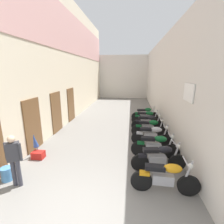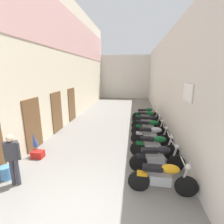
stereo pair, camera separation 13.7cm
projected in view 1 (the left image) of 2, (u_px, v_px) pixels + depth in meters
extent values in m
plane|color=slate|center=(113.00, 125.00, 10.25)|extent=(34.11, 34.11, 0.00)
cube|color=beige|center=(72.00, 61.00, 11.59)|extent=(0.40, 18.11, 7.99)
cube|color=brown|center=(33.00, 125.00, 6.81)|extent=(0.06, 1.10, 2.20)
cube|color=brown|center=(56.00, 112.00, 8.93)|extent=(0.06, 1.10, 2.20)
cube|color=brown|center=(71.00, 105.00, 11.05)|extent=(0.06, 1.10, 2.20)
cube|color=#DBA39E|center=(73.00, 35.00, 11.14)|extent=(0.04, 18.11, 2.56)
cube|color=beige|center=(163.00, 80.00, 11.15)|extent=(0.40, 18.11, 5.43)
cube|color=white|center=(189.00, 92.00, 5.37)|extent=(0.04, 0.90, 0.60)
cube|color=beige|center=(124.00, 77.00, 21.23)|extent=(9.01, 2.00, 5.29)
cylinder|color=black|center=(189.00, 186.00, 4.34)|extent=(0.60, 0.10, 0.60)
cylinder|color=black|center=(141.00, 181.00, 4.53)|extent=(0.60, 0.10, 0.60)
cube|color=#9E9EA3|center=(163.00, 179.00, 4.41)|extent=(0.57, 0.22, 0.28)
ellipsoid|color=orange|center=(173.00, 168.00, 4.29)|extent=(0.49, 0.28, 0.24)
cube|color=black|center=(155.00, 167.00, 4.37)|extent=(0.53, 0.24, 0.12)
cylinder|color=#9E9EA3|center=(187.00, 174.00, 4.26)|extent=(0.25, 0.07, 0.77)
cylinder|color=#9E9EA3|center=(186.00, 162.00, 4.19)|extent=(0.06, 0.58, 0.04)
sphere|color=silver|center=(190.00, 166.00, 4.20)|extent=(0.14, 0.14, 0.14)
cube|color=orange|center=(145.00, 173.00, 4.46)|extent=(0.29, 0.15, 0.10)
cylinder|color=black|center=(177.00, 163.00, 5.45)|extent=(0.61, 0.15, 0.60)
cylinder|color=black|center=(140.00, 163.00, 5.45)|extent=(0.61, 0.15, 0.60)
cube|color=#9E9EA3|center=(157.00, 159.00, 5.42)|extent=(0.58, 0.27, 0.28)
ellipsoid|color=black|center=(165.00, 150.00, 5.33)|extent=(0.51, 0.32, 0.24)
cube|color=black|center=(151.00, 150.00, 5.34)|extent=(0.54, 0.28, 0.12)
cylinder|color=#9E9EA3|center=(176.00, 153.00, 5.36)|extent=(0.25, 0.09, 0.77)
cylinder|color=#9E9EA3|center=(175.00, 143.00, 5.28)|extent=(0.10, 0.58, 0.04)
sphere|color=silver|center=(178.00, 146.00, 5.30)|extent=(0.14, 0.14, 0.14)
cube|color=black|center=(143.00, 156.00, 5.38)|extent=(0.29, 0.17, 0.10)
cylinder|color=black|center=(171.00, 151.00, 6.22)|extent=(0.60, 0.11, 0.60)
cylinder|color=black|center=(139.00, 149.00, 6.43)|extent=(0.60, 0.11, 0.60)
cube|color=#9E9EA3|center=(154.00, 147.00, 6.31)|extent=(0.57, 0.23, 0.28)
ellipsoid|color=#0F5123|center=(160.00, 139.00, 6.18)|extent=(0.49, 0.29, 0.24)
cube|color=black|center=(148.00, 139.00, 6.26)|extent=(0.53, 0.25, 0.12)
cylinder|color=#9E9EA3|center=(170.00, 143.00, 6.15)|extent=(0.25, 0.07, 0.77)
cylinder|color=#9E9EA3|center=(169.00, 134.00, 6.07)|extent=(0.07, 0.58, 0.04)
sphere|color=silver|center=(172.00, 137.00, 6.08)|extent=(0.14, 0.14, 0.14)
cube|color=#0F5123|center=(141.00, 143.00, 6.36)|extent=(0.29, 0.16, 0.10)
cylinder|color=black|center=(166.00, 140.00, 7.20)|extent=(0.61, 0.14, 0.60)
cylinder|color=black|center=(138.00, 138.00, 7.47)|extent=(0.61, 0.14, 0.60)
cube|color=#9E9EA3|center=(151.00, 137.00, 7.32)|extent=(0.58, 0.26, 0.28)
ellipsoid|color=#B7B7BC|center=(156.00, 130.00, 7.18)|extent=(0.50, 0.31, 0.24)
cube|color=black|center=(146.00, 129.00, 7.29)|extent=(0.54, 0.27, 0.12)
cylinder|color=#9E9EA3|center=(165.00, 133.00, 7.13)|extent=(0.25, 0.08, 0.77)
cylinder|color=#9E9EA3|center=(164.00, 125.00, 7.06)|extent=(0.09, 0.58, 0.04)
sphere|color=silver|center=(167.00, 128.00, 7.06)|extent=(0.14, 0.14, 0.14)
cube|color=#B7B7BC|center=(140.00, 133.00, 7.39)|extent=(0.29, 0.17, 0.10)
cylinder|color=black|center=(162.00, 132.00, 8.22)|extent=(0.60, 0.11, 0.60)
cylinder|color=black|center=(137.00, 130.00, 8.43)|extent=(0.60, 0.11, 0.60)
cube|color=#9E9EA3|center=(148.00, 129.00, 8.30)|extent=(0.57, 0.23, 0.28)
ellipsoid|color=#0F5123|center=(153.00, 123.00, 8.18)|extent=(0.49, 0.29, 0.24)
cube|color=black|center=(144.00, 122.00, 8.26)|extent=(0.53, 0.25, 0.12)
cylinder|color=#9E9EA3|center=(161.00, 125.00, 8.15)|extent=(0.25, 0.07, 0.77)
cylinder|color=#9E9EA3|center=(160.00, 119.00, 8.07)|extent=(0.07, 0.58, 0.04)
sphere|color=silver|center=(162.00, 121.00, 8.08)|extent=(0.14, 0.14, 0.14)
cube|color=#0F5123|center=(139.00, 126.00, 8.35)|extent=(0.29, 0.15, 0.10)
cylinder|color=black|center=(159.00, 126.00, 9.13)|extent=(0.60, 0.09, 0.60)
cylinder|color=black|center=(137.00, 125.00, 9.25)|extent=(0.60, 0.09, 0.60)
cube|color=#9E9EA3|center=(147.00, 124.00, 9.17)|extent=(0.56, 0.21, 0.28)
ellipsoid|color=black|center=(151.00, 118.00, 9.06)|extent=(0.49, 0.27, 0.24)
cube|color=black|center=(143.00, 118.00, 9.11)|extent=(0.52, 0.23, 0.12)
cylinder|color=#9E9EA3|center=(158.00, 120.00, 9.05)|extent=(0.25, 0.06, 0.77)
cylinder|color=#9E9EA3|center=(157.00, 114.00, 8.98)|extent=(0.05, 0.58, 0.04)
sphere|color=silver|center=(159.00, 116.00, 8.99)|extent=(0.14, 0.14, 0.14)
cube|color=black|center=(138.00, 121.00, 9.18)|extent=(0.28, 0.15, 0.10)
cylinder|color=black|center=(156.00, 121.00, 10.01)|extent=(0.61, 0.18, 0.60)
cylinder|color=black|center=(136.00, 120.00, 10.35)|extent=(0.61, 0.18, 0.60)
cube|color=#9E9EA3|center=(145.00, 119.00, 10.16)|extent=(0.59, 0.29, 0.28)
ellipsoid|color=#0F5123|center=(149.00, 113.00, 10.01)|extent=(0.52, 0.33, 0.24)
cube|color=black|center=(142.00, 113.00, 10.14)|extent=(0.55, 0.30, 0.12)
cylinder|color=#9E9EA3|center=(156.00, 116.00, 9.94)|extent=(0.25, 0.10, 0.77)
cylinder|color=#9E9EA3|center=(155.00, 110.00, 9.88)|extent=(0.13, 0.58, 0.04)
sphere|color=silver|center=(157.00, 112.00, 9.87)|extent=(0.14, 0.14, 0.14)
cube|color=#0F5123|center=(138.00, 116.00, 10.26)|extent=(0.30, 0.18, 0.10)
cylinder|color=black|center=(154.00, 116.00, 11.09)|extent=(0.61, 0.18, 0.60)
cylinder|color=black|center=(136.00, 117.00, 11.04)|extent=(0.61, 0.18, 0.60)
cube|color=#9E9EA3|center=(144.00, 115.00, 11.03)|extent=(0.58, 0.29, 0.28)
ellipsoid|color=#0F5123|center=(148.00, 110.00, 10.96)|extent=(0.52, 0.33, 0.24)
cube|color=black|center=(141.00, 110.00, 10.94)|extent=(0.55, 0.30, 0.12)
cylinder|color=#9E9EA3|center=(153.00, 111.00, 11.00)|extent=(0.25, 0.10, 0.77)
cylinder|color=#9E9EA3|center=(153.00, 106.00, 10.92)|extent=(0.13, 0.58, 0.04)
sphere|color=silver|center=(154.00, 108.00, 10.95)|extent=(0.14, 0.14, 0.14)
cube|color=#0F5123|center=(137.00, 113.00, 10.98)|extent=(0.30, 0.18, 0.10)
cylinder|color=#383842|center=(14.00, 173.00, 4.72)|extent=(0.12, 0.12, 0.82)
cylinder|color=#383842|center=(19.00, 173.00, 4.70)|extent=(0.12, 0.12, 0.82)
cube|color=#333338|center=(13.00, 152.00, 4.54)|extent=(0.39, 0.35, 0.54)
sphere|color=#DBB28E|center=(11.00, 139.00, 4.45)|extent=(0.20, 0.20, 0.20)
cylinder|color=#333338|center=(6.00, 151.00, 4.57)|extent=(0.08, 0.08, 0.52)
cylinder|color=#333338|center=(20.00, 152.00, 4.52)|extent=(0.08, 0.08, 0.52)
cylinder|color=#4C8CCC|center=(7.00, 174.00, 5.00)|extent=(0.34, 0.34, 0.42)
cube|color=red|center=(38.00, 155.00, 6.28)|extent=(0.44, 0.32, 0.28)
cylinder|color=#4C4C4C|center=(36.00, 145.00, 6.39)|extent=(0.02, 0.22, 0.93)
cone|color=#2D4C99|center=(35.00, 141.00, 6.26)|extent=(0.20, 0.31, 0.58)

